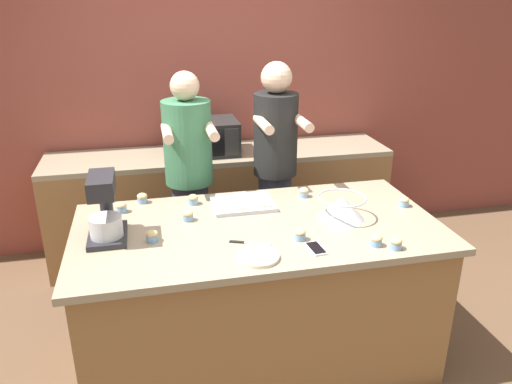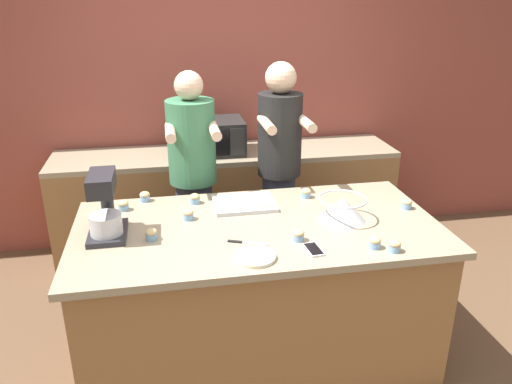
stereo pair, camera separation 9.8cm
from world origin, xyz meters
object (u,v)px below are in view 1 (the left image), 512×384
Objects in this scene: mixing_bowl at (341,207)px; cell_phone at (316,248)px; cupcake_3 at (152,236)px; cupcake_4 at (396,243)px; cupcake_5 at (121,207)px; cupcake_8 at (142,198)px; knife at (247,243)px; cupcake_2 at (304,192)px; small_plate at (258,257)px; cupcake_9 at (300,234)px; cupcake_0 at (193,199)px; person_left at (190,186)px; cupcake_7 at (188,215)px; microwave_oven at (203,137)px; cupcake_1 at (404,201)px; baking_tray at (243,203)px; person_right at (275,175)px; cupcake_6 at (376,240)px; stand_mixer at (105,211)px.

cell_phone is (-0.27, -0.33, -0.07)m from mixing_bowl.
cupcake_3 is 1.26m from cupcake_4.
mixing_bowl reaches higher than cupcake_5.
knife is at bearing -52.08° from cupcake_8.
cupcake_2 is 1.00× the size of cupcake_4.
cupcake_9 is at bearing 29.27° from small_plate.
cupcake_3 and cupcake_8 have the same top height.
cupcake_9 is (0.28, -0.02, 0.03)m from knife.
person_left is at bearing 87.56° from cupcake_0.
cupcake_3 is at bearing -68.44° from cupcake_5.
cupcake_8 is at bearing 172.74° from cupcake_2.
cupcake_3 is at bearing -133.38° from cupcake_7.
microwave_oven is at bearing 100.70° from cupcake_9.
mixing_bowl is 0.89m from cupcake_7.
cupcake_3 is (-1.52, -0.14, 0.00)m from cupcake_1.
mixing_bowl is 0.91m from cupcake_0.
cupcake_1 is 1.00× the size of cupcake_5.
microwave_oven is 2.57× the size of small_plate.
baking_tray is at bearing 85.06° from small_plate.
mixing_bowl is at bearing 107.87° from cupcake_4.
person_right reaches higher than cupcake_6.
small_plate is at bearing -27.97° from stand_mixer.
person_left reaches higher than cupcake_8.
cupcake_2 is at bearing 106.74° from mixing_bowl.
person_right is 26.70× the size of cupcake_3.
baking_tray is at bearing 166.69° from cupcake_1.
cupcake_9 is (-0.05, 0.12, 0.03)m from cell_phone.
cupcake_5 is at bearing 79.39° from stand_mixer.
stand_mixer is 5.66× the size of cupcake_2.
microwave_oven is at bearing 74.30° from person_left.
cupcake_0 and cupcake_8 have the same top height.
cupcake_6 and cupcake_8 have the same top height.
cupcake_4 is (1.21, -0.36, 0.00)m from cupcake_3.
cupcake_5 is (-1.06, -0.41, 0.02)m from person_right.
stand_mixer is at bearing 178.49° from mixing_bowl.
cupcake_5 and cupcake_8 have the same top height.
cupcake_8 is at bearing 136.22° from cell_phone.
person_left is 5.88× the size of mixing_bowl.
cupcake_1 is (1.24, -0.70, 0.06)m from person_left.
knife is at bearing -98.70° from baking_tray.
cupcake_5 is at bearing -135.90° from cupcake_8.
knife is 3.30× the size of cupcake_0.
cupcake_6 is (1.30, -0.73, 0.00)m from cupcake_5.
person_left reaches higher than cupcake_1.
cell_phone is 0.32m from cupcake_6.
cupcake_8 is (-1.17, 0.85, 0.00)m from cupcake_6.
cupcake_1 is at bearing 23.13° from small_plate.
cupcake_6 and cupcake_7 have the same top height.
cupcake_7 is (-0.61, 0.50, 0.03)m from cell_phone.
stand_mixer reaches higher than mixing_bowl.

